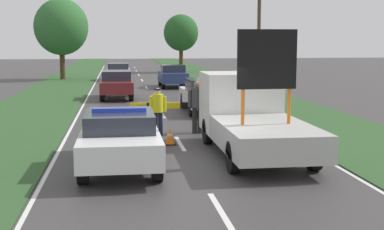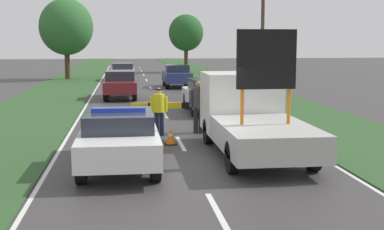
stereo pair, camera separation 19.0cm
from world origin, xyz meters
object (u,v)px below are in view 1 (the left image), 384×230
at_px(queued_car_van_white, 206,94).
at_px(queued_car_hatch_blue, 173,75).
at_px(queued_car_wagon_maroon, 117,84).
at_px(roadside_tree_near_right, 61,27).
at_px(traffic_cone_centre_front, 123,125).
at_px(roadside_tree_near_left, 181,33).
at_px(police_car, 120,137).
at_px(utility_pole, 259,21).
at_px(traffic_cone_near_police, 208,123).
at_px(road_barrier, 180,107).
at_px(traffic_cone_near_truck, 170,136).
at_px(police_officer, 158,107).
at_px(pedestrian_civilian, 197,103).
at_px(work_truck, 250,115).
at_px(queued_car_sedan_silver, 118,71).

xyz_separation_m(queued_car_van_white, queued_car_hatch_blue, (-0.21, 12.75, 0.02)).
relative_size(queued_car_wagon_maroon, queued_car_hatch_blue, 1.04).
relative_size(queued_car_hatch_blue, roadside_tree_near_right, 0.62).
distance_m(traffic_cone_centre_front, roadside_tree_near_left, 35.65).
bearing_deg(queued_car_van_white, roadside_tree_near_left, -94.52).
relative_size(police_car, utility_pole, 0.57).
bearing_deg(queued_car_wagon_maroon, traffic_cone_near_police, 106.60).
relative_size(road_barrier, traffic_cone_near_truck, 6.80).
bearing_deg(traffic_cone_centre_front, queued_car_wagon_maroon, 91.18).
bearing_deg(queued_car_hatch_blue, traffic_cone_near_truck, 83.98).
bearing_deg(utility_pole, police_officer, -118.74).
bearing_deg(queued_car_wagon_maroon, police_car, 90.40).
xyz_separation_m(pedestrian_civilian, traffic_cone_near_police, (0.48, 0.60, -0.80)).
distance_m(police_officer, traffic_cone_near_police, 2.18).
relative_size(police_officer, roadside_tree_near_right, 0.25).
distance_m(police_car, work_truck, 4.00).
height_order(traffic_cone_near_police, traffic_cone_near_truck, traffic_cone_near_police).
distance_m(traffic_cone_near_truck, queued_car_wagon_maroon, 13.47).
xyz_separation_m(traffic_cone_near_police, traffic_cone_near_truck, (-1.60, -2.47, -0.01)).
height_order(roadside_tree_near_left, utility_pole, utility_pole).
height_order(road_barrier, traffic_cone_centre_front, road_barrier).
height_order(queued_car_hatch_blue, queued_car_sedan_silver, queued_car_hatch_blue).
bearing_deg(work_truck, queued_car_sedan_silver, -85.77).
relative_size(work_truck, traffic_cone_centre_front, 8.93).
height_order(queued_car_hatch_blue, utility_pole, utility_pole).
distance_m(road_barrier, traffic_cone_near_police, 1.23).
xyz_separation_m(traffic_cone_near_truck, queued_car_sedan_silver, (-1.55, 26.93, 0.47)).
distance_m(queued_car_sedan_silver, utility_pole, 15.85).
relative_size(road_barrier, roadside_tree_near_left, 0.61).
height_order(pedestrian_civilian, queued_car_hatch_blue, pedestrian_civilian).
xyz_separation_m(police_car, roadside_tree_near_left, (6.20, 39.77, 3.10)).
bearing_deg(traffic_cone_near_truck, roadside_tree_near_left, 82.80).
xyz_separation_m(road_barrier, queued_car_hatch_blue, (1.55, 17.86, -0.08)).
bearing_deg(roadside_tree_near_right, road_barrier, -75.85).
relative_size(pedestrian_civilian, utility_pole, 0.22).
bearing_deg(police_car, queued_car_wagon_maroon, 94.61).
bearing_deg(pedestrian_civilian, utility_pole, 72.89).
distance_m(roadside_tree_near_right, utility_pole, 19.18).
bearing_deg(road_barrier, roadside_tree_near_left, 82.36).
bearing_deg(police_car, utility_pole, 68.59).
relative_size(traffic_cone_near_police, utility_pole, 0.06).
height_order(police_officer, traffic_cone_near_police, police_officer).
relative_size(queued_car_hatch_blue, roadside_tree_near_left, 0.71).
height_order(traffic_cone_near_truck, queued_car_hatch_blue, queued_car_hatch_blue).
relative_size(pedestrian_civilian, queued_car_sedan_silver, 0.42).
distance_m(queued_car_hatch_blue, utility_pole, 8.43).
bearing_deg(traffic_cone_near_truck, traffic_cone_near_police, 57.00).
bearing_deg(pedestrian_civilian, roadside_tree_near_right, 112.01).
bearing_deg(queued_car_hatch_blue, road_barrier, 85.04).
bearing_deg(traffic_cone_centre_front, roadside_tree_near_right, 99.93).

